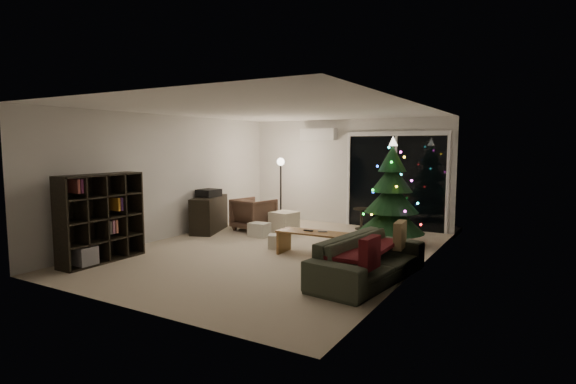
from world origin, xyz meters
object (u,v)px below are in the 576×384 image
Objects in this scene: bookshelf at (94,217)px; christmas_tree at (392,191)px; armchair at (254,214)px; sofa at (369,259)px; media_cabinet at (209,214)px; coffee_table at (316,244)px.

christmas_tree reaches higher than bookshelf.
sofa is (3.52, -2.27, -0.05)m from armchair.
armchair is 0.39× the size of christmas_tree.
coffee_table is at bearing -35.84° from media_cabinet.
media_cabinet is 0.60× the size of christmas_tree.
coffee_table is 1.96m from christmas_tree.
media_cabinet is 3.17m from coffee_table.
bookshelf is at bearing -147.88° from coffee_table.
christmas_tree is (3.86, 3.64, 0.31)m from bookshelf.
christmas_tree is at bearing -165.84° from armchair.
armchair is 0.37× the size of sofa.
media_cabinet is at bearing -168.83° from christmas_tree.
armchair is at bearing 90.18° from bookshelf.
bookshelf reaches higher than sofa.
media_cabinet is 0.98m from armchair.
armchair is 0.59× the size of coffee_table.
bookshelf is 3.58m from armchair.
armchair is 3.15m from christmas_tree.
bookshelf is 1.17× the size of media_cabinet.
sofa is 1.58× the size of coffee_table.
christmas_tree is at bearing 56.18° from bookshelf.
sofa is at bearing -79.68° from christmas_tree.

